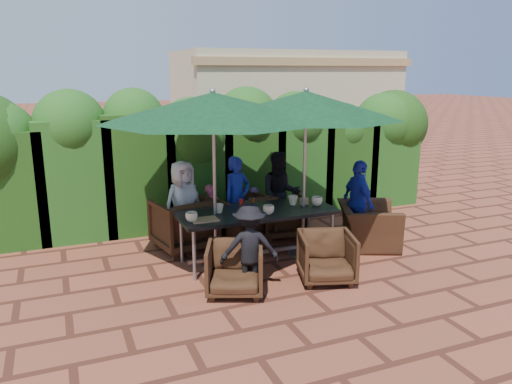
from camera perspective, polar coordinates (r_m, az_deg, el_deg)
name	(u,v)px	position (r m, az deg, el deg)	size (l,w,h in m)	color
ground	(272,262)	(7.25, 1.84, -8.00)	(80.00, 80.00, 0.00)	brown
dining_table	(257,216)	(7.10, 0.12, -2.73)	(2.25, 0.90, 0.75)	black
umbrella_left	(213,107)	(6.66, -4.94, 9.63)	(3.02, 3.02, 2.46)	gray
umbrella_right	(306,105)	(7.10, 5.72, 9.86)	(2.72, 2.72, 2.46)	gray
chair_far_left	(184,221)	(7.72, -8.25, -3.35)	(0.85, 0.79, 0.87)	black
chair_far_mid	(241,216)	(7.96, -1.76, -2.79)	(0.82, 0.77, 0.85)	black
chair_far_right	(281,213)	(8.25, 2.82, -2.45)	(0.76, 0.71, 0.78)	black
chair_near_left	(235,266)	(6.19, -2.44, -8.45)	(0.68, 0.64, 0.70)	black
chair_near_right	(327,255)	(6.59, 8.09, -7.14)	(0.69, 0.64, 0.71)	black
chair_end_right	(369,219)	(7.98, 12.75, -2.98)	(1.00, 0.65, 0.87)	black
adult_far_left	(183,204)	(7.78, -8.32, -1.37)	(0.67, 0.40, 1.35)	silver
adult_far_mid	(237,198)	(8.05, -2.17, -0.70)	(0.49, 0.40, 1.36)	#1F2EA9
adult_far_right	(280,194)	(8.19, 2.80, -0.28)	(0.68, 0.41, 1.41)	black
adult_near_left	(250,247)	(6.18, -0.74, -6.35)	(0.72, 0.33, 1.13)	black
adult_end_right	(358,203)	(7.96, 11.61, -1.21)	(0.79, 0.39, 1.34)	#1F2EA9
child_left	(211,213)	(8.03, -5.19, -2.41)	(0.33, 0.27, 0.92)	#E14F75
child_right	(255,211)	(8.30, -0.11, -2.23)	(0.29, 0.24, 0.81)	purple
pedestrian_a	(262,157)	(11.25, 0.67, 4.07)	(1.48, 0.53, 1.59)	#268B3C
pedestrian_b	(294,146)	(11.84, 4.32, 5.29)	(0.91, 0.56, 1.91)	#E14F75
pedestrian_c	(334,148)	(12.23, 8.93, 4.97)	(1.09, 0.50, 1.71)	gray
cup_a	(192,217)	(6.61, -7.38, -2.83)	(0.16, 0.16, 0.13)	beige
cup_b	(219,208)	(6.97, -4.25, -1.89)	(0.13, 0.13, 0.13)	beige
cup_c	(268,210)	(6.89, 1.44, -2.03)	(0.16, 0.16, 0.13)	beige
cup_d	(293,200)	(7.38, 4.25, -0.94)	(0.15, 0.15, 0.14)	beige
cup_e	(317,201)	(7.39, 6.98, -1.02)	(0.17, 0.17, 0.13)	beige
ketchup_bottle	(241,205)	(7.05, -1.72, -1.49)	(0.04, 0.04, 0.17)	#B20C0A
sauce_bottle	(253,204)	(7.12, -0.32, -1.33)	(0.04, 0.04, 0.17)	#4C230C
serving_tray	(205,220)	(6.66, -5.90, -3.17)	(0.35, 0.25, 0.02)	#A27B4E
number_block_left	(247,209)	(6.96, -1.05, -1.98)	(0.12, 0.06, 0.10)	tan
number_block_right	(304,201)	(7.42, 5.52, -1.05)	(0.12, 0.06, 0.10)	tan
hedge_wall	(213,148)	(8.97, -4.93, 4.98)	(9.10, 1.60, 2.42)	#1B3A0F
building	(285,109)	(14.59, 3.35, 9.49)	(6.20, 3.08, 3.20)	tan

